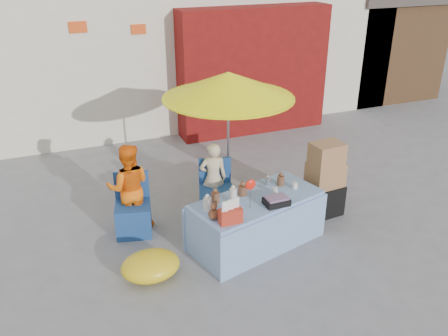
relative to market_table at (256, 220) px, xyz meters
name	(u,v)px	position (x,y,z in m)	size (l,w,h in m)	color
ground	(235,256)	(-0.38, -0.19, -0.35)	(80.00, 80.00, 0.00)	slate
market_table	(256,220)	(0.00, 0.00, 0.00)	(1.95, 1.26, 1.08)	#7EA3CA
chair_left	(134,216)	(-1.47, 0.89, -0.10)	(0.58, 0.57, 0.85)	navy
chair_right	(217,200)	(-0.22, 0.89, -0.10)	(0.58, 0.57, 0.85)	navy
vendor_orange	(129,188)	(-1.47, 1.02, 0.29)	(0.62, 0.49, 1.28)	orange
vendor_beige	(213,178)	(-0.22, 1.02, 0.20)	(0.41, 0.27, 1.11)	beige
umbrella	(228,86)	(0.08, 1.17, 1.54)	(1.90, 1.90, 2.09)	gray
box_stack	(324,182)	(1.28, 0.35, 0.18)	(0.55, 0.46, 1.15)	black
tarp_bundle	(151,266)	(-1.50, -0.19, -0.19)	(0.72, 0.58, 0.33)	yellow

